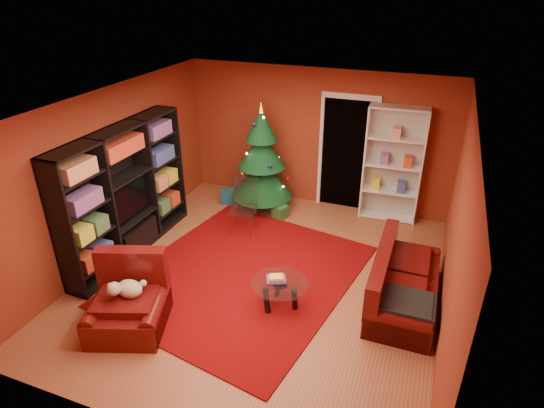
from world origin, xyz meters
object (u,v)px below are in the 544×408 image
at_px(gift_box_teal, 228,196).
at_px(sofa, 406,279).
at_px(christmas_tree, 262,158).
at_px(armchair, 127,303).
at_px(dog, 130,289).
at_px(gift_box_green, 280,212).
at_px(white_bookshelf, 393,165).
at_px(rug, 242,275).
at_px(media_unit, 126,193).
at_px(gift_box_red, 245,194).
at_px(coffee_table, 280,294).
at_px(acrylic_chair, 243,210).

distance_m(gift_box_teal, sofa, 4.07).
relative_size(christmas_tree, armchair, 2.09).
bearing_deg(dog, christmas_tree, 66.12).
relative_size(gift_box_green, armchair, 0.24).
height_order(gift_box_teal, white_bookshelf, white_bookshelf).
relative_size(gift_box_green, sofa, 0.13).
bearing_deg(gift_box_teal, christmas_tree, 5.19).
bearing_deg(gift_box_teal, white_bookshelf, 9.10).
distance_m(rug, media_unit, 2.21).
bearing_deg(gift_box_red, armchair, -88.13).
bearing_deg(white_bookshelf, gift_box_red, -177.99).
relative_size(christmas_tree, gift_box_red, 10.16).
distance_m(dog, coffee_table, 1.95).
bearing_deg(gift_box_green, coffee_table, -70.27).
xyz_separation_m(gift_box_red, dog, (0.16, -3.86, 0.48)).
distance_m(gift_box_teal, gift_box_green, 1.19).
relative_size(gift_box_green, dog, 0.60).
height_order(armchair, coffee_table, armchair).
height_order(media_unit, gift_box_teal, media_unit).
xyz_separation_m(rug, white_bookshelf, (1.77, 2.62, 1.03)).
xyz_separation_m(christmas_tree, dog, (-0.30, -3.67, -0.43)).
height_order(rug, gift_box_red, gift_box_red).
height_order(christmas_tree, sofa, christmas_tree).
bearing_deg(sofa, dog, 118.04).
bearing_deg(coffee_table, gift_box_green, 109.73).
height_order(gift_box_teal, acrylic_chair, acrylic_chair).
relative_size(media_unit, armchair, 2.70).
bearing_deg(sofa, christmas_tree, 55.62).
bearing_deg(christmas_tree, acrylic_chair, -87.12).
distance_m(gift_box_green, armchair, 3.55).
bearing_deg(media_unit, armchair, -54.86).
xyz_separation_m(white_bookshelf, acrylic_chair, (-2.27, -1.44, -0.61)).
height_order(coffee_table, acrylic_chair, acrylic_chair).
bearing_deg(dog, armchair, -135.00).
bearing_deg(rug, gift_box_red, 112.92).
height_order(gift_box_red, white_bookshelf, white_bookshelf).
relative_size(gift_box_green, acrylic_chair, 0.28).
relative_size(media_unit, coffee_table, 3.44).
distance_m(rug, dog, 1.79).
bearing_deg(acrylic_chair, coffee_table, -59.72).
distance_m(armchair, coffee_table, 1.98).
bearing_deg(gift_box_green, sofa, -35.02).
xyz_separation_m(media_unit, christmas_tree, (1.41, 2.16, -0.02)).
relative_size(rug, gift_box_teal, 13.11).
relative_size(media_unit, white_bookshelf, 1.25).
height_order(gift_box_green, dog, dog).
bearing_deg(dog, acrylic_chair, 63.26).
relative_size(gift_box_green, white_bookshelf, 0.11).
xyz_separation_m(media_unit, gift_box_teal, (0.71, 2.09, -0.89)).
relative_size(christmas_tree, coffee_table, 2.66).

